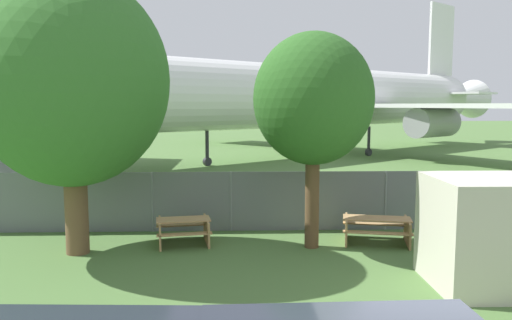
{
  "coord_description": "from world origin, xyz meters",
  "views": [
    {
      "loc": [
        -2.26,
        -5.86,
        4.11
      ],
      "look_at": [
        -1.62,
        13.16,
        2.0
      ],
      "focal_mm": 35.0,
      "sensor_mm": 36.0,
      "label": 1
    }
  ],
  "objects_px": {
    "picnic_bench_open_grass": "(377,227)",
    "tree_behind_benches": "(71,81)",
    "tree_near_hangar": "(313,100)",
    "airplane": "(331,98)",
    "picnic_bench_near_cabin": "(183,228)"
  },
  "relations": [
    {
      "from": "picnic_bench_open_grass",
      "to": "tree_behind_benches",
      "type": "relative_size",
      "value": 0.29
    },
    {
      "from": "picnic_bench_open_grass",
      "to": "tree_near_hangar",
      "type": "distance_m",
      "value": 4.29
    },
    {
      "from": "airplane",
      "to": "tree_behind_benches",
      "type": "height_order",
      "value": "airplane"
    },
    {
      "from": "picnic_bench_near_cabin",
      "to": "picnic_bench_open_grass",
      "type": "distance_m",
      "value": 5.76
    },
    {
      "from": "tree_near_hangar",
      "to": "tree_behind_benches",
      "type": "distance_m",
      "value": 6.62
    },
    {
      "from": "airplane",
      "to": "tree_near_hangar",
      "type": "distance_m",
      "value": 27.8
    },
    {
      "from": "airplane",
      "to": "tree_near_hangar",
      "type": "relative_size",
      "value": 6.55
    },
    {
      "from": "picnic_bench_near_cabin",
      "to": "tree_near_hangar",
      "type": "height_order",
      "value": "tree_near_hangar"
    },
    {
      "from": "airplane",
      "to": "picnic_bench_open_grass",
      "type": "height_order",
      "value": "airplane"
    },
    {
      "from": "tree_behind_benches",
      "to": "picnic_bench_near_cabin",
      "type": "bearing_deg",
      "value": 15.96
    },
    {
      "from": "picnic_bench_open_grass",
      "to": "tree_behind_benches",
      "type": "bearing_deg",
      "value": -174.97
    },
    {
      "from": "picnic_bench_open_grass",
      "to": "tree_behind_benches",
      "type": "distance_m",
      "value": 9.63
    },
    {
      "from": "picnic_bench_near_cabin",
      "to": "tree_behind_benches",
      "type": "distance_m",
      "value": 5.2
    },
    {
      "from": "airplane",
      "to": "picnic_bench_near_cabin",
      "type": "bearing_deg",
      "value": 32.89
    },
    {
      "from": "tree_behind_benches",
      "to": "picnic_bench_open_grass",
      "type": "bearing_deg",
      "value": 5.03
    }
  ]
}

